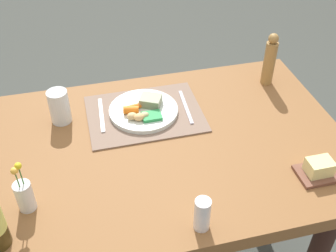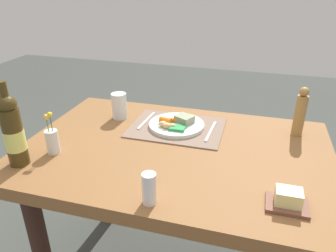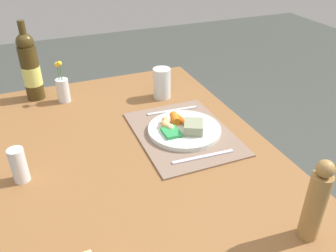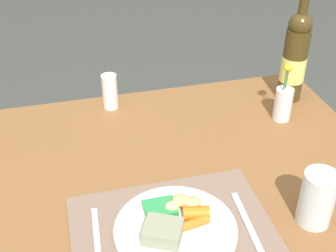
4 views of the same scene
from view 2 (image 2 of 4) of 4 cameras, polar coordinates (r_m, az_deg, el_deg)
dining_table at (r=1.40m, az=1.22°, el=-7.76°), size 1.27×0.86×0.77m
placemat at (r=1.50m, az=1.57°, el=-0.29°), size 0.43×0.32×0.01m
dinner_plate at (r=1.50m, az=1.50°, el=0.34°), size 0.26×0.26×0.05m
fork at (r=1.47m, az=7.61°, el=-0.90°), size 0.02×0.21×0.00m
knife at (r=1.56m, az=-3.85°, el=0.98°), size 0.03×0.20×0.00m
butter_dish at (r=1.09m, az=20.52°, el=-12.22°), size 0.13×0.10×0.06m
flower_vase at (r=1.36m, az=-19.89°, el=-2.38°), size 0.05×0.05×0.18m
salt_shaker at (r=1.02m, az=-3.36°, el=-11.05°), size 0.05×0.05×0.11m
pepper_mill at (r=1.52m, az=22.46°, el=2.23°), size 0.05×0.05×0.22m
water_tumbler at (r=1.61m, az=-8.63°, el=3.29°), size 0.07×0.07×0.13m
wine_bottle at (r=1.30m, az=-25.84°, el=-0.85°), size 0.07×0.07×0.33m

